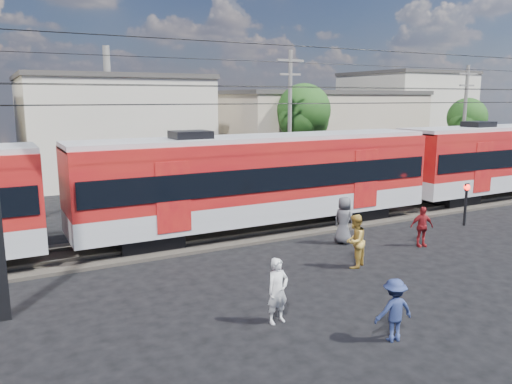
% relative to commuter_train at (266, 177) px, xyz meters
% --- Properties ---
extents(ground, '(120.00, 120.00, 0.00)m').
position_rel_commuter_train_xyz_m(ground, '(-0.45, -8.00, -2.40)').
color(ground, black).
rests_on(ground, ground).
extents(track_bed, '(70.00, 3.40, 0.12)m').
position_rel_commuter_train_xyz_m(track_bed, '(-0.45, 0.00, -2.34)').
color(track_bed, '#2D2823').
rests_on(track_bed, ground).
extents(rail_near, '(70.00, 0.12, 0.12)m').
position_rel_commuter_train_xyz_m(rail_near, '(-0.45, -0.75, -2.22)').
color(rail_near, '#59544C').
rests_on(rail_near, track_bed).
extents(rail_far, '(70.00, 0.12, 0.12)m').
position_rel_commuter_train_xyz_m(rail_far, '(-0.45, 0.75, -2.22)').
color(rail_far, '#59544C').
rests_on(rail_far, track_bed).
extents(commuter_train, '(50.30, 3.08, 4.17)m').
position_rel_commuter_train_xyz_m(commuter_train, '(0.00, 0.00, 0.00)').
color(commuter_train, black).
rests_on(commuter_train, ground).
extents(catenary, '(70.00, 9.30, 7.52)m').
position_rel_commuter_train_xyz_m(catenary, '(-9.10, -0.00, 2.73)').
color(catenary, black).
rests_on(catenary, ground).
extents(building_midwest, '(12.24, 12.24, 7.30)m').
position_rel_commuter_train_xyz_m(building_midwest, '(-2.45, 19.00, 1.25)').
color(building_midwest, '#B8B4A1').
rests_on(building_midwest, ground).
extents(building_mideast, '(16.32, 10.20, 6.30)m').
position_rel_commuter_train_xyz_m(building_mideast, '(13.55, 16.00, 0.75)').
color(building_mideast, tan).
rests_on(building_mideast, ground).
extents(building_east, '(10.20, 10.20, 8.30)m').
position_rel_commuter_train_xyz_m(building_east, '(27.55, 20.00, 1.75)').
color(building_east, '#B8B4A1').
rests_on(building_east, ground).
extents(utility_pole_mid, '(1.80, 0.24, 8.50)m').
position_rel_commuter_train_xyz_m(utility_pole_mid, '(5.55, 7.00, 2.13)').
color(utility_pole_mid, slate).
rests_on(utility_pole_mid, ground).
extents(utility_pole_east, '(1.80, 0.24, 8.00)m').
position_rel_commuter_train_xyz_m(utility_pole_east, '(19.55, 6.00, 1.88)').
color(utility_pole_east, slate).
rests_on(utility_pole_east, ground).
extents(tree_near, '(3.82, 3.64, 6.72)m').
position_rel_commuter_train_xyz_m(tree_near, '(8.74, 10.09, 2.26)').
color(tree_near, '#382619').
rests_on(tree_near, ground).
extents(tree_far, '(3.36, 3.12, 5.76)m').
position_rel_commuter_train_xyz_m(tree_far, '(23.74, 9.09, 1.59)').
color(tree_far, '#382619').
rests_on(tree_far, ground).
extents(pedestrian_a, '(0.68, 0.49, 1.73)m').
position_rel_commuter_train_xyz_m(pedestrian_a, '(-4.20, -8.08, -1.54)').
color(pedestrian_a, silver).
rests_on(pedestrian_a, ground).
extents(pedestrian_b, '(1.13, 1.06, 1.86)m').
position_rel_commuter_train_xyz_m(pedestrian_b, '(0.32, -5.63, -1.47)').
color(pedestrian_b, gold).
rests_on(pedestrian_b, ground).
extents(pedestrian_c, '(1.07, 0.71, 1.55)m').
position_rel_commuter_train_xyz_m(pedestrian_c, '(-2.26, -10.24, -1.63)').
color(pedestrian_c, navy).
rests_on(pedestrian_c, ground).
extents(pedestrian_d, '(1.01, 0.65, 1.59)m').
position_rel_commuter_train_xyz_m(pedestrian_d, '(4.21, -4.93, -1.61)').
color(pedestrian_d, maroon).
rests_on(pedestrian_d, ground).
extents(pedestrian_e, '(0.87, 1.07, 1.91)m').
position_rel_commuter_train_xyz_m(pedestrian_e, '(1.78, -3.17, -1.45)').
color(pedestrian_e, '#505156').
rests_on(pedestrian_e, ground).
extents(car_silver, '(4.42, 2.20, 1.45)m').
position_rel_commuter_train_xyz_m(car_silver, '(20.83, 5.51, -1.68)').
color(car_silver, silver).
rests_on(car_silver, ground).
extents(crossing_signal, '(0.28, 0.28, 1.95)m').
position_rel_commuter_train_xyz_m(crossing_signal, '(8.45, -3.50, -1.05)').
color(crossing_signal, black).
rests_on(crossing_signal, ground).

